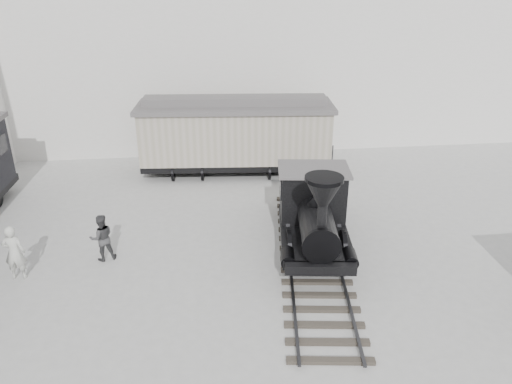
{
  "coord_description": "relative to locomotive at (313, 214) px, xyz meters",
  "views": [
    {
      "loc": [
        -1.88,
        -10.77,
        8.73
      ],
      "look_at": [
        -0.09,
        4.26,
        2.0
      ],
      "focal_mm": 35.0,
      "sensor_mm": 36.0,
      "label": 1
    }
  ],
  "objects": [
    {
      "name": "ground",
      "position": [
        -1.75,
        -3.78,
        -1.3
      ],
      "size": [
        90.0,
        90.0,
        0.0
      ],
      "primitive_type": "plane",
      "color": "#9E9E9B"
    },
    {
      "name": "north_wall",
      "position": [
        -1.75,
        11.2,
        4.26
      ],
      "size": [
        34.0,
        2.51,
        11.0
      ],
      "color": "silver",
      "rests_on": "ground"
    },
    {
      "name": "locomotive",
      "position": [
        0.0,
        0.0,
        0.0
      ],
      "size": [
        3.45,
        10.15,
        3.52
      ],
      "rotation": [
        0.0,
        0.0,
        -0.13
      ],
      "color": "#2A2420",
      "rests_on": "ground"
    },
    {
      "name": "boxcar",
      "position": [
        -1.98,
        7.37,
        0.59
      ],
      "size": [
        9.0,
        3.46,
        3.61
      ],
      "rotation": [
        0.0,
        0.0,
        -0.08
      ],
      "color": "black",
      "rests_on": "ground"
    },
    {
      "name": "visitor_a",
      "position": [
        -9.39,
        -0.7,
        -0.4
      ],
      "size": [
        0.67,
        0.46,
        1.8
      ],
      "primitive_type": "imported",
      "rotation": [
        0.0,
        0.0,
        3.1
      ],
      "color": "beige",
      "rests_on": "ground"
    },
    {
      "name": "visitor_b",
      "position": [
        -6.93,
        0.11,
        -0.49
      ],
      "size": [
        0.93,
        0.82,
        1.61
      ],
      "primitive_type": "imported",
      "rotation": [
        0.0,
        0.0,
        3.45
      ],
      "color": "#3B3B3C",
      "rests_on": "ground"
    }
  ]
}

